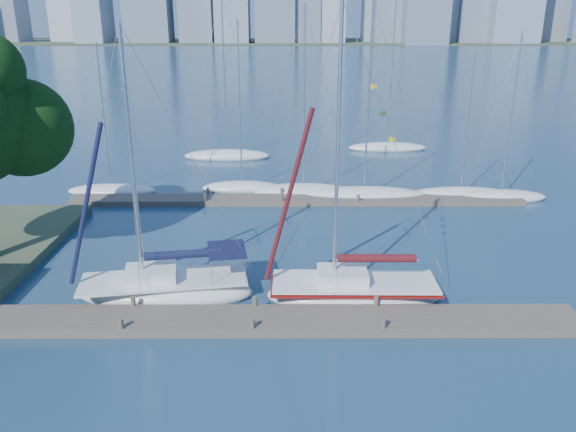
{
  "coord_description": "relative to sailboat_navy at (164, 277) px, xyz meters",
  "views": [
    {
      "loc": [
        1.29,
        -19.7,
        11.48
      ],
      "look_at": [
        1.38,
        4.0,
        3.22
      ],
      "focal_mm": 35.0,
      "sensor_mm": 36.0,
      "label": 1
    }
  ],
  "objects": [
    {
      "name": "bg_boat_5",
      "position": [
        19.91,
        14.18,
        -0.74
      ],
      "size": [
        6.37,
        4.19,
        11.16
      ],
      "rotation": [
        0.0,
        0.0,
        0.41
      ],
      "color": "white",
      "rests_on": "ground"
    },
    {
      "name": "bg_boat_6",
      "position": [
        0.12,
        26.33,
        -0.69
      ],
      "size": [
        7.83,
        5.17,
        13.97
      ],
      "rotation": [
        0.0,
        0.0,
        0.41
      ],
      "color": "white",
      "rests_on": "ground"
    },
    {
      "name": "near_dock",
      "position": [
        4.03,
        -2.44,
        -0.77
      ],
      "size": [
        26.0,
        2.0,
        0.4
      ],
      "primitive_type": "cube",
      "color": "brown",
      "rests_on": "ground"
    },
    {
      "name": "ground",
      "position": [
        4.03,
        -2.44,
        -0.97
      ],
      "size": [
        700.0,
        700.0,
        0.0
      ],
      "primitive_type": "plane",
      "color": "navy",
      "rests_on": "ground"
    },
    {
      "name": "bg_boat_1",
      "position": [
        2.16,
        16.49,
        -0.73
      ],
      "size": [
        5.72,
        2.0,
        11.93
      ],
      "rotation": [
        0.0,
        0.0,
        -0.02
      ],
      "color": "white",
      "rests_on": "ground"
    },
    {
      "name": "bg_boat_4",
      "position": [
        17.35,
        14.83,
        -0.76
      ],
      "size": [
        7.22,
        3.85,
        10.02
      ],
      "rotation": [
        0.0,
        0.0,
        -0.29
      ],
      "color": "white",
      "rests_on": "ground"
    },
    {
      "name": "far_dock",
      "position": [
        6.03,
        13.56,
        -0.79
      ],
      "size": [
        30.0,
        1.8,
        0.36
      ],
      "primitive_type": "cube",
      "color": "brown",
      "rests_on": "ground"
    },
    {
      "name": "bg_boat_3",
      "position": [
        10.65,
        14.45,
        -0.71
      ],
      "size": [
        8.7,
        3.3,
        13.17
      ],
      "rotation": [
        0.0,
        0.0,
        -0.12
      ],
      "color": "white",
      "rests_on": "ground"
    },
    {
      "name": "bg_boat_0",
      "position": [
        -6.95,
        15.74,
        -0.75
      ],
      "size": [
        6.3,
        2.39,
        10.48
      ],
      "rotation": [
        0.0,
        0.0,
        0.08
      ],
      "color": "white",
      "rests_on": "ground"
    },
    {
      "name": "bg_boat_2",
      "position": [
        6.51,
        15.34,
        -0.7
      ],
      "size": [
        7.33,
        4.54,
        12.9
      ],
      "rotation": [
        0.0,
        0.0,
        -0.36
      ],
      "color": "white",
      "rests_on": "ground"
    },
    {
      "name": "sailboat_navy",
      "position": [
        0.0,
        0.0,
        0.0
      ],
      "size": [
        7.97,
        3.7,
        11.96
      ],
      "rotation": [
        0.0,
        0.0,
        0.16
      ],
      "color": "white",
      "rests_on": "ground"
    },
    {
      "name": "sailboat_maroon",
      "position": [
        8.24,
        -0.26,
        0.09
      ],
      "size": [
        7.63,
        2.57,
        12.81
      ],
      "rotation": [
        0.0,
        0.0,
        -0.01
      ],
      "color": "white",
      "rests_on": "ground"
    },
    {
      "name": "bg_boat_7",
      "position": [
        14.87,
        29.73,
        -0.71
      ],
      "size": [
        7.55,
        5.0,
        14.05
      ],
      "rotation": [
        0.0,
        0.0,
        0.44
      ],
      "color": "white",
      "rests_on": "ground"
    },
    {
      "name": "far_shore",
      "position": [
        4.03,
        317.56,
        -0.97
      ],
      "size": [
        800.0,
        100.0,
        1.5
      ],
      "primitive_type": "cube",
      "color": "#38472D",
      "rests_on": "ground"
    }
  ]
}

